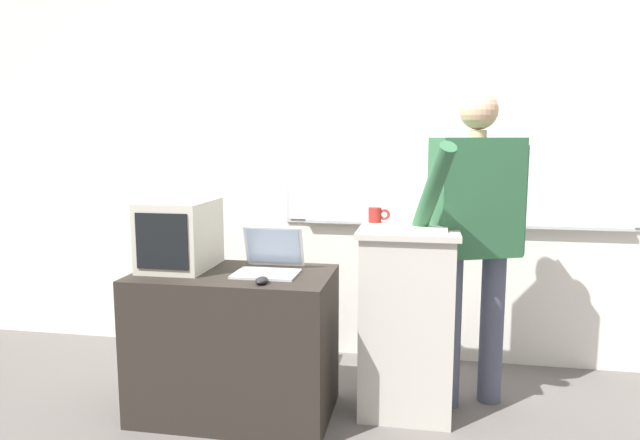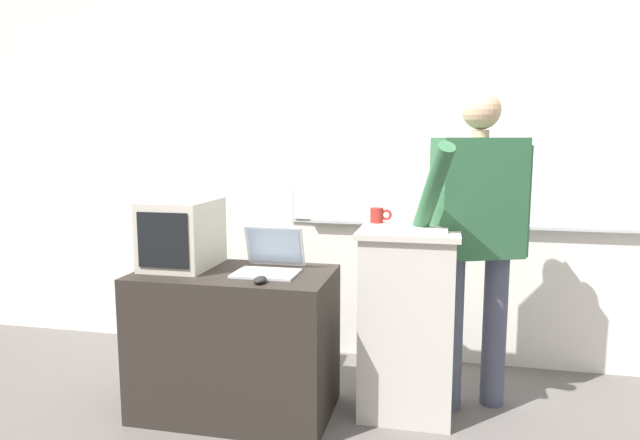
# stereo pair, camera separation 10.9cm
# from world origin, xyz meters

# --- Properties ---
(back_wall) EXTENTS (6.40, 0.17, 2.72)m
(back_wall) POSITION_xyz_m (0.03, 1.26, 1.36)
(back_wall) COLOR silver
(back_wall) RESTS_ON ground_plane
(lectern_podium) EXTENTS (0.52, 0.48, 1.00)m
(lectern_podium) POSITION_xyz_m (0.27, 0.45, 0.51)
(lectern_podium) COLOR #BCB7AD
(lectern_podium) RESTS_ON ground_plane
(side_desk) EXTENTS (1.03, 0.59, 0.78)m
(side_desk) POSITION_xyz_m (-0.63, 0.25, 0.39)
(side_desk) COLOR #28231E
(side_desk) RESTS_ON ground_plane
(person_presenter) EXTENTS (0.64, 0.69, 1.72)m
(person_presenter) POSITION_xyz_m (0.62, 0.58, 1.01)
(person_presenter) COLOR #474C60
(person_presenter) RESTS_ON ground_plane
(laptop) EXTENTS (0.33, 0.32, 0.23)m
(laptop) POSITION_xyz_m (-0.45, 0.30, 0.84)
(laptop) COLOR #B7BABF
(laptop) RESTS_ON side_desk
(wireless_keyboard) EXTENTS (0.44, 0.12, 0.02)m
(wireless_keyboard) POSITION_xyz_m (0.25, 0.39, 1.01)
(wireless_keyboard) COLOR beige
(wireless_keyboard) RESTS_ON lectern_podium
(computer_mouse_by_laptop) EXTENTS (0.06, 0.10, 0.03)m
(computer_mouse_by_laptop) POSITION_xyz_m (-0.42, 0.05, 0.79)
(computer_mouse_by_laptop) COLOR black
(computer_mouse_by_laptop) RESTS_ON side_desk
(crt_monitor) EXTENTS (0.34, 0.44, 0.37)m
(crt_monitor) POSITION_xyz_m (-0.95, 0.30, 0.96)
(crt_monitor) COLOR #BCB7A8
(crt_monitor) RESTS_ON side_desk
(coffee_mug) EXTENTS (0.12, 0.07, 0.09)m
(coffee_mug) POSITION_xyz_m (0.08, 0.62, 1.05)
(coffee_mug) COLOR maroon
(coffee_mug) RESTS_ON lectern_podium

